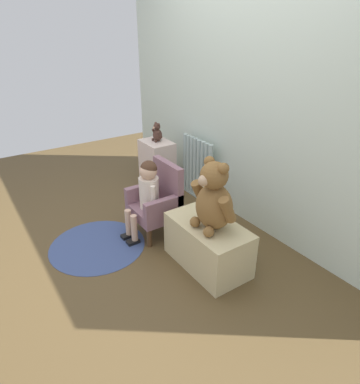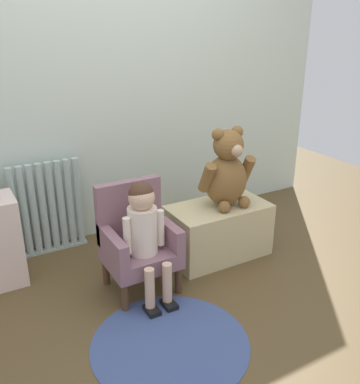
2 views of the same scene
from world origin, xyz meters
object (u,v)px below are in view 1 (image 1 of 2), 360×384
radiator (197,169)px  large_teddy_bear (214,199)px  child_figure (147,189)px  small_teddy_bear (157,133)px  low_bench (208,244)px  child_armchair (158,201)px  floor_rug (97,245)px  small_dresser (157,165)px

radiator → large_teddy_bear: 1.25m
child_figure → small_teddy_bear: small_teddy_bear is taller
radiator → small_teddy_bear: small_teddy_bear is taller
low_bench → large_teddy_bear: 0.42m
child_armchair → low_bench: bearing=6.1°
child_figure → floor_rug: child_figure is taller
child_armchair → low_bench: (0.64, 0.07, -0.12)m
floor_rug → small_dresser: bearing=124.3°
large_teddy_bear → floor_rug: size_ratio=0.66×
small_teddy_bear → large_teddy_bear: bearing=-15.4°
radiator → small_dresser: size_ratio=1.17×
small_dresser → radiator: bearing=29.7°
child_armchair → floor_rug: size_ratio=0.80×
child_armchair → low_bench: child_armchair is taller
child_armchair → child_figure: size_ratio=0.92×
small_dresser → child_figure: size_ratio=0.80×
radiator → floor_rug: radiator is taller
large_teddy_bear → small_teddy_bear: size_ratio=2.60×
radiator → floor_rug: 1.33m
large_teddy_bear → child_figure: bearing=-166.1°
child_figure → floor_rug: 0.65m
child_figure → low_bench: size_ratio=1.04×
child_figure → floor_rug: (-0.09, -0.46, -0.45)m
radiator → child_armchair: (0.36, -0.70, -0.02)m
small_dresser → small_teddy_bear: 0.37m
child_armchair → floor_rug: child_armchair is taller
floor_rug → low_bench: bearing=41.4°
child_figure → large_teddy_bear: 0.72m
radiator → small_dresser: 0.49m
child_figure → floor_rug: size_ratio=0.87×
small_dresser → small_teddy_bear: bearing=118.1°
large_teddy_bear → small_teddy_bear: 1.53m
child_armchair → low_bench: size_ratio=0.96×
small_dresser → floor_rug: bearing=-55.7°
child_figure → small_teddy_bear: size_ratio=3.44×
small_dresser → child_figure: bearing=-35.7°
small_teddy_bear → child_figure: bearing=-36.1°
large_teddy_bear → floor_rug: bearing=-140.7°
floor_rug → child_armchair: bearing=81.4°
child_armchair → large_teddy_bear: 0.75m
child_armchair → large_teddy_bear: (0.69, 0.06, 0.30)m
small_dresser → low_bench: 1.47m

